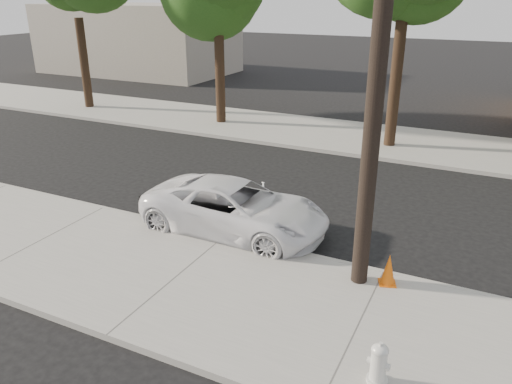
% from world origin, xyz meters
% --- Properties ---
extents(ground, '(120.00, 120.00, 0.00)m').
position_xyz_m(ground, '(0.00, 0.00, 0.00)').
color(ground, black).
rests_on(ground, ground).
extents(near_sidewalk, '(90.00, 4.40, 0.15)m').
position_xyz_m(near_sidewalk, '(0.00, -4.30, 0.07)').
color(near_sidewalk, gray).
rests_on(near_sidewalk, ground).
extents(far_sidewalk, '(90.00, 5.00, 0.15)m').
position_xyz_m(far_sidewalk, '(0.00, 8.50, 0.07)').
color(far_sidewalk, gray).
rests_on(far_sidewalk, ground).
extents(curb_near, '(90.00, 0.12, 0.16)m').
position_xyz_m(curb_near, '(0.00, -2.10, 0.07)').
color(curb_near, '#9E9B93').
rests_on(curb_near, ground).
extents(building_far, '(14.00, 8.00, 5.00)m').
position_xyz_m(building_far, '(-20.00, 20.00, 2.50)').
color(building_far, gray).
rests_on(building_far, ground).
extents(utility_pole, '(1.40, 0.34, 9.00)m').
position_xyz_m(utility_pole, '(3.60, -2.70, 4.70)').
color(utility_pole, black).
rests_on(utility_pole, near_sidewalk).
extents(police_cruiser, '(4.92, 2.29, 1.36)m').
position_xyz_m(police_cruiser, '(-0.01, -1.56, 0.68)').
color(police_cruiser, white).
rests_on(police_cruiser, ground).
extents(fire_hydrant, '(0.37, 0.34, 0.70)m').
position_xyz_m(fire_hydrant, '(4.65, -5.52, 0.49)').
color(fire_hydrant, silver).
rests_on(fire_hydrant, near_sidewalk).
extents(traffic_cone, '(0.45, 0.45, 0.68)m').
position_xyz_m(traffic_cone, '(4.17, -2.57, 0.48)').
color(traffic_cone, '#E15D0B').
rests_on(traffic_cone, near_sidewalk).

